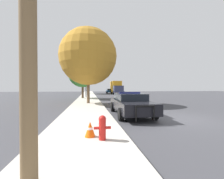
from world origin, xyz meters
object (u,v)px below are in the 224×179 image
Objects in this scene: traffic_light at (94,78)px; car_background_oncoming at (119,91)px; police_car at (130,103)px; fire_hydrant at (102,127)px; car_background_distant at (110,91)px; tree_sidewalk_near at (88,57)px; tree_sidewalk_mid at (83,73)px; box_truck at (116,87)px; traffic_cone at (90,129)px; tree_sidewalk_far at (89,73)px.

traffic_light is 0.96× the size of car_background_oncoming.
police_car reaches higher than fire_hydrant.
tree_sidewalk_near reaches higher than car_background_distant.
tree_sidewalk_near reaches higher than traffic_light.
car_background_distant is (3.23, 32.98, -0.02)m from police_car.
fire_hydrant is 0.16× the size of car_background_oncoming.
tree_sidewalk_mid is at bearing 94.23° from fire_hydrant.
tree_sidewalk_near is at bearing -83.16° from tree_sidewalk_mid.
car_background_distant is at bearing -70.56° from box_truck.
box_truck is at bearing -97.58° from police_car.
tree_sidewalk_near is at bearing 90.57° from traffic_cone.
traffic_light is 0.54× the size of tree_sidewalk_far.
fire_hydrant is at bearing -85.77° from tree_sidewalk_mid.
police_car is at bearing 58.84° from traffic_cone.
tree_sidewalk_mid is 17.75m from tree_sidewalk_far.
tree_sidewalk_near is 24.96m from tree_sidewalk_far.
car_background_oncoming is (1.68, -4.74, -0.04)m from car_background_distant.
car_background_oncoming is at bearing -98.81° from police_car.
car_background_oncoming is (6.69, 11.78, -2.67)m from traffic_light.
car_background_oncoming is 23.44m from tree_sidewalk_near.
fire_hydrant is 33.63m from car_background_oncoming.
tree_sidewalk_near reaches higher than tree_sidewalk_mid.
traffic_light is at bearing 57.23° from car_background_oncoming.
tree_sidewalk_far reaches higher than box_truck.
car_background_oncoming is at bearing -22.98° from tree_sidewalk_far.
box_truck is at bearing -69.44° from car_background_oncoming.
car_background_distant is at bearing 73.12° from traffic_light.
tree_sidewalk_far is (-2.64, 31.44, 4.80)m from police_car.
tree_sidewalk_mid is (-1.36, 18.41, 3.43)m from fire_hydrant.
tree_sidewalk_far is at bearing 90.69° from fire_hydrant.
car_background_distant is at bearing 81.13° from traffic_cone.
tree_sidewalk_near reaches higher than box_truck.
car_background_oncoming is 0.79× the size of tree_sidewalk_mid.
box_truck reaches higher than fire_hydrant.
car_background_oncoming is 0.57× the size of tree_sidewalk_far.
traffic_light is 1.14× the size of car_background_distant.
traffic_light is at bearing -105.65° from car_background_distant.
fire_hydrant is 0.13× the size of tree_sidewalk_mid.
box_truck is at bearing 62.67° from tree_sidewalk_mid.
car_background_distant reaches higher than fire_hydrant.
traffic_cone is (-7.03, -33.57, -1.38)m from box_truck.
traffic_light is 0.59× the size of tree_sidewalk_near.
box_truck is 15.52× the size of traffic_cone.
tree_sidewalk_far is at bearing -164.06° from car_background_distant.
car_background_distant is 5.03m from car_background_oncoming.
car_background_oncoming is 9.53m from tree_sidewalk_far.
tree_sidewalk_mid is at bearing -108.27° from car_background_distant.
tree_sidewalk_mid is 18.44m from traffic_cone.
traffic_light is at bearing 87.79° from traffic_cone.
fire_hydrant is 38.00m from car_background_distant.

